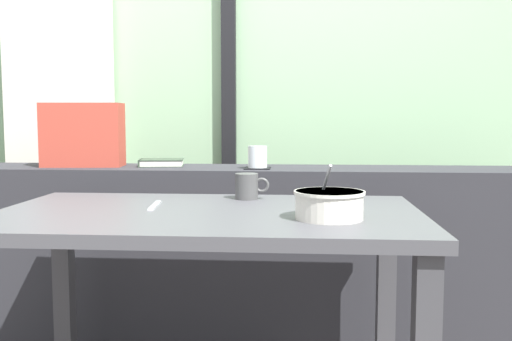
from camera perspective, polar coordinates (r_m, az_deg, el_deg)
outdoor_backdrop at (r=3.00m, az=-0.75°, el=13.32°), size 4.80×0.08×2.80m
curtain_left_panel at (r=3.12m, az=-19.05°, el=9.95°), size 0.56×0.06×2.50m
window_divider_post at (r=2.92m, az=-2.73°, el=11.54°), size 0.07×0.05×2.60m
dark_console_ledge at (r=2.39m, az=-2.13°, el=-9.03°), size 2.80×0.33×0.78m
breakfast_table at (r=1.69m, az=-4.91°, el=-7.44°), size 1.23×0.72×0.71m
coaster_square at (r=2.26m, az=0.15°, el=0.23°), size 0.10×0.10×0.00m
juice_glass at (r=2.26m, az=0.15°, el=1.26°), size 0.08×0.08×0.09m
closed_book at (r=2.42m, az=-9.37°, el=0.78°), size 0.20×0.16×0.03m
throw_pillow at (r=2.47m, az=-16.76°, el=3.41°), size 0.33×0.17×0.26m
soup_bowl at (r=1.54m, az=7.26°, el=-3.43°), size 0.19×0.19×0.15m
fork_utensil at (r=1.77m, az=-10.01°, el=-3.45°), size 0.03×0.17×0.01m
ceramic_mug at (r=1.90m, az=-0.86°, el=-1.57°), size 0.11×0.08×0.08m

